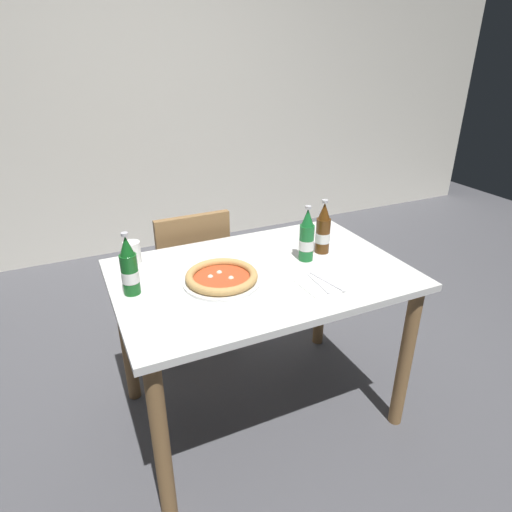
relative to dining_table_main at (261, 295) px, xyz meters
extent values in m
plane|color=#4C4C51|center=(0.00, 0.00, -0.64)|extent=(8.00, 8.00, 0.00)
cube|color=silver|center=(0.00, 2.20, 0.66)|extent=(7.00, 0.10, 2.60)
cube|color=silver|center=(0.00, 0.00, 0.10)|extent=(1.20, 0.80, 0.03)
cylinder|color=olive|center=(-0.54, -0.34, -0.28)|extent=(0.06, 0.06, 0.72)
cylinder|color=olive|center=(0.54, -0.34, -0.28)|extent=(0.06, 0.06, 0.72)
cylinder|color=olive|center=(-0.54, 0.34, -0.28)|extent=(0.06, 0.06, 0.72)
cylinder|color=olive|center=(0.54, 0.34, -0.28)|extent=(0.06, 0.06, 0.72)
cube|color=olive|center=(-0.14, 0.68, -0.21)|extent=(0.40, 0.40, 0.04)
cube|color=olive|center=(-0.14, 0.50, 0.01)|extent=(0.38, 0.04, 0.40)
cylinder|color=olive|center=(0.03, 0.85, -0.43)|extent=(0.04, 0.04, 0.41)
cylinder|color=olive|center=(-0.31, 0.85, -0.43)|extent=(0.04, 0.04, 0.41)
cylinder|color=olive|center=(0.03, 0.51, -0.43)|extent=(0.04, 0.04, 0.41)
cylinder|color=olive|center=(-0.31, 0.51, -0.43)|extent=(0.04, 0.04, 0.41)
cylinder|color=white|center=(-0.18, -0.02, 0.12)|extent=(0.31, 0.31, 0.01)
cylinder|color=#CC4723|center=(-0.18, -0.02, 0.13)|extent=(0.22, 0.22, 0.01)
torus|color=tan|center=(-0.18, -0.02, 0.14)|extent=(0.29, 0.29, 0.03)
sphere|color=silver|center=(-0.22, 0.01, 0.13)|extent=(0.02, 0.02, 0.02)
sphere|color=silver|center=(-0.15, -0.04, 0.13)|extent=(0.02, 0.02, 0.02)
sphere|color=silver|center=(-0.17, 0.03, 0.13)|extent=(0.02, 0.02, 0.02)
cylinder|color=#14591E|center=(-0.52, 0.05, 0.19)|extent=(0.06, 0.06, 0.16)
cone|color=#14591E|center=(-0.52, 0.05, 0.31)|extent=(0.05, 0.05, 0.07)
cylinder|color=#B7B7BC|center=(-0.52, 0.05, 0.36)|extent=(0.03, 0.03, 0.01)
cylinder|color=white|center=(-0.52, 0.05, 0.19)|extent=(0.07, 0.07, 0.04)
cylinder|color=#196B2D|center=(0.23, 0.02, 0.19)|extent=(0.06, 0.06, 0.16)
cone|color=#196B2D|center=(0.23, 0.02, 0.31)|extent=(0.05, 0.05, 0.07)
cylinder|color=#B7B7BC|center=(0.23, 0.02, 0.36)|extent=(0.03, 0.03, 0.01)
cylinder|color=white|center=(0.23, 0.02, 0.19)|extent=(0.07, 0.07, 0.04)
cylinder|color=#512D0F|center=(0.33, 0.06, 0.19)|extent=(0.06, 0.06, 0.16)
cone|color=#512D0F|center=(0.33, 0.06, 0.31)|extent=(0.05, 0.05, 0.07)
cylinder|color=#B7B7BC|center=(0.33, 0.06, 0.36)|extent=(0.03, 0.03, 0.01)
cylinder|color=white|center=(0.33, 0.06, 0.19)|extent=(0.07, 0.07, 0.04)
cube|color=white|center=(0.18, -0.20, 0.12)|extent=(0.19, 0.19, 0.00)
cube|color=silver|center=(0.20, -0.20, 0.12)|extent=(0.05, 0.19, 0.00)
cube|color=silver|center=(0.16, -0.20, 0.12)|extent=(0.02, 0.17, 0.00)
cylinder|color=white|center=(-0.46, 0.31, 0.16)|extent=(0.07, 0.07, 0.09)
camera|label=1|loc=(-0.70, -1.46, 0.96)|focal=30.74mm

